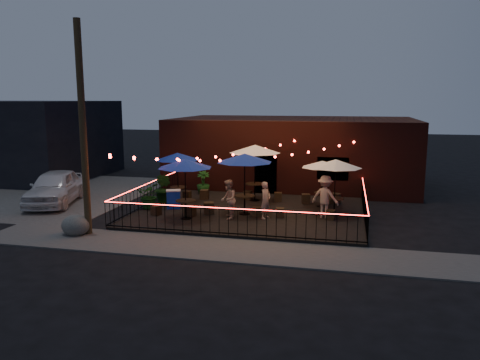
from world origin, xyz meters
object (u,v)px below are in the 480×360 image
object	(u,v)px
cafe_table_5	(322,165)
cafe_table_3	(255,150)
cafe_table_4	(336,164)
cooler	(174,199)
utility_pole	(83,130)
cafe_table_2	(245,159)
boulder	(75,226)
cafe_table_0	(185,164)
cafe_table_1	(177,157)

from	to	relation	value
cafe_table_5	cafe_table_3	bearing A→B (deg)	170.10
cafe_table_4	cooler	xyz separation A→B (m)	(-7.28, -0.35, -1.80)
utility_pole	cooler	distance (m)	5.75
cafe_table_2	cafe_table_4	xyz separation A→B (m)	(3.85, 0.66, -0.21)
cafe_table_4	cafe_table_5	world-z (taller)	cafe_table_4
cooler	boulder	world-z (taller)	cooler
utility_pole	cafe_table_4	xyz separation A→B (m)	(9.13, 4.59, -1.61)
cafe_table_3	cafe_table_2	bearing A→B (deg)	-87.95
cafe_table_0	cafe_table_1	bearing A→B (deg)	115.85
utility_pole	cafe_table_2	world-z (taller)	utility_pole
utility_pole	cafe_table_0	size ratio (longest dim) A/B	3.00
cafe_table_1	cafe_table_2	bearing A→B (deg)	-23.76
cafe_table_1	boulder	distance (m)	6.42
cafe_table_2	cafe_table_1	bearing A→B (deg)	156.24
cafe_table_5	cafe_table_4	bearing A→B (deg)	-67.84
boulder	utility_pole	bearing A→B (deg)	26.93
utility_pole	cafe_table_1	xyz separation A→B (m)	(1.60, 5.55, -1.62)
cafe_table_3	cafe_table_4	bearing A→B (deg)	-28.45
boulder	cafe_table_5	bearing A→B (deg)	35.52
cafe_table_1	cafe_table_2	distance (m)	4.03
cafe_table_2	cooler	distance (m)	3.99
cafe_table_0	boulder	bearing A→B (deg)	-140.96
cafe_table_4	cafe_table_5	size ratio (longest dim) A/B	0.96
cafe_table_1	cafe_table_4	size ratio (longest dim) A/B	1.17
cafe_table_3	cooler	world-z (taller)	cafe_table_3
cafe_table_1	cooler	bearing A→B (deg)	-79.05
utility_pole	cafe_table_3	bearing A→B (deg)	52.40
cafe_table_5	boulder	size ratio (longest dim) A/B	2.61
cafe_table_2	cafe_table_4	distance (m)	3.91
cafe_table_1	cafe_table_4	bearing A→B (deg)	-7.26
utility_pole	cafe_table_3	size ratio (longest dim) A/B	2.73
cafe_table_1	cafe_table_4	xyz separation A→B (m)	(7.53, -0.96, 0.02)
utility_pole	cafe_table_2	size ratio (longest dim) A/B	2.60
cafe_table_2	cafe_table_5	xyz separation A→B (m)	(3.21, 2.22, -0.46)
cafe_table_5	cooler	world-z (taller)	cafe_table_5
cafe_table_5	cafe_table_1	bearing A→B (deg)	-175.01
cafe_table_5	boulder	bearing A→B (deg)	-144.48
cafe_table_1	boulder	bearing A→B (deg)	-109.33
cafe_table_0	cafe_table_3	distance (m)	4.67
cafe_table_4	cafe_table_0	bearing A→B (deg)	-161.83
utility_pole	cooler	bearing A→B (deg)	66.40
cafe_table_3	cafe_table_5	size ratio (longest dim) A/B	1.14
cafe_table_3	cafe_table_4	xyz separation A→B (m)	(3.95, -2.14, -0.31)
cafe_table_0	utility_pole	bearing A→B (deg)	-139.54
cafe_table_0	boulder	distance (m)	4.91
cafe_table_3	cooler	xyz separation A→B (m)	(-3.33, -2.49, -2.11)
cooler	cafe_table_3	bearing A→B (deg)	18.13
cafe_table_2	cafe_table_5	size ratio (longest dim) A/B	1.20
cafe_table_0	cafe_table_5	world-z (taller)	cafe_table_0
cafe_table_3	cafe_table_4	distance (m)	4.50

